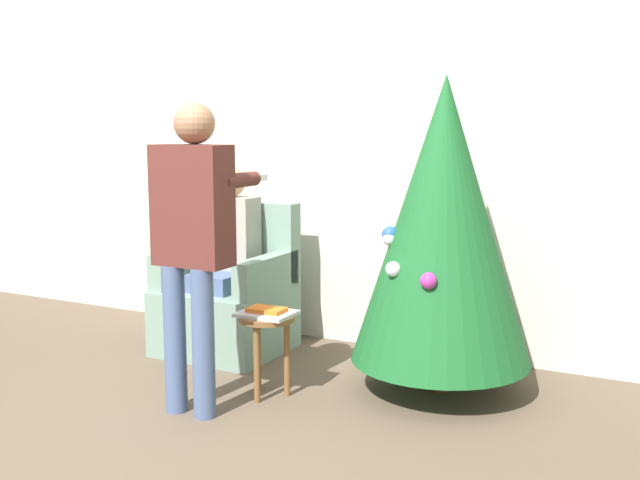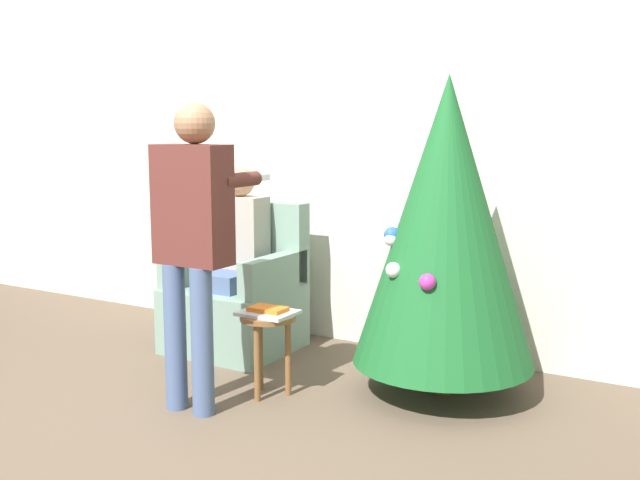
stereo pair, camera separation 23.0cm
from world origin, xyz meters
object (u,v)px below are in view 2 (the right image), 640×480
(person_seated, at_px, (235,251))
(person_standing, at_px, (193,229))
(christmas_tree, at_px, (446,222))
(armchair, at_px, (238,299))
(side_stool, at_px, (268,332))

(person_seated, xyz_separation_m, person_standing, (0.48, -1.00, 0.30))
(christmas_tree, relative_size, armchair, 1.81)
(armchair, bearing_deg, person_seated, -90.00)
(christmas_tree, xyz_separation_m, person_standing, (-1.09, -0.90, -0.01))
(person_seated, height_order, person_standing, person_standing)
(christmas_tree, height_order, person_standing, christmas_tree)
(side_stool, bearing_deg, christmas_tree, 31.91)
(christmas_tree, distance_m, person_seated, 1.60)
(person_standing, bearing_deg, person_seated, 115.57)
(person_standing, xyz_separation_m, side_stool, (0.23, 0.36, -0.62))
(person_seated, bearing_deg, person_standing, -64.43)
(armchair, bearing_deg, christmas_tree, -5.04)
(person_seated, relative_size, side_stool, 2.64)
(christmas_tree, distance_m, side_stool, 1.19)
(armchair, xyz_separation_m, person_seated, (0.00, -0.03, 0.35))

